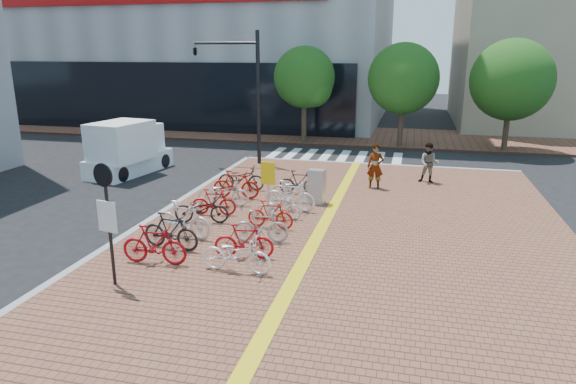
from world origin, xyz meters
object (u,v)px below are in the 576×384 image
(pedestrian_a, at_px, (375,166))
(utility_box, at_px, (317,187))
(bike_11, at_px, (270,214))
(bike_14, at_px, (295,190))
(bike_9, at_px, (244,241))
(pedestrian_b, at_px, (429,163))
(bike_3, at_px, (201,209))
(bike_4, at_px, (214,202))
(bike_5, at_px, (223,193))
(bike_15, at_px, (299,182))
(notice_sign, at_px, (107,210))
(bike_1, at_px, (171,231))
(bike_13, at_px, (290,196))
(bike_12, at_px, (279,208))
(bike_8, at_px, (236,254))
(traffic_light_pole, at_px, (229,73))
(box_truck, at_px, (127,148))
(bike_6, at_px, (236,184))
(bike_0, at_px, (154,245))
(bike_7, at_px, (241,178))
(yellow_sign, at_px, (268,178))
(bike_2, at_px, (184,219))
(bike_10, at_px, (261,226))

(pedestrian_a, relative_size, utility_box, 1.43)
(bike_11, distance_m, bike_14, 3.14)
(bike_9, distance_m, pedestrian_a, 9.10)
(bike_14, xyz_separation_m, pedestrian_b, (5.08, 4.34, 0.40))
(bike_3, relative_size, bike_9, 1.09)
(bike_4, distance_m, bike_5, 1.16)
(bike_15, height_order, notice_sign, notice_sign)
(bike_1, relative_size, bike_11, 1.17)
(bike_4, distance_m, bike_9, 4.17)
(bike_9, bearing_deg, bike_13, -11.69)
(bike_12, distance_m, bike_14, 2.20)
(utility_box, bearing_deg, bike_5, -161.12)
(bike_3, bearing_deg, bike_8, -155.62)
(bike_4, distance_m, notice_sign, 6.09)
(bike_15, height_order, utility_box, utility_box)
(bike_1, bearing_deg, bike_12, -27.64)
(traffic_light_pole, relative_size, box_truck, 1.39)
(bike_3, relative_size, pedestrian_a, 0.98)
(bike_12, bearing_deg, bike_5, 54.88)
(bike_6, distance_m, bike_14, 2.38)
(bike_0, xyz_separation_m, pedestrian_b, (7.47, 11.07, 0.33))
(bike_6, relative_size, notice_sign, 0.60)
(notice_sign, bearing_deg, bike_7, 88.90)
(bike_7, height_order, bike_9, bike_7)
(bike_11, bearing_deg, bike_3, 94.65)
(bike_11, relative_size, notice_sign, 0.50)
(bike_12, bearing_deg, bike_4, 80.80)
(bike_5, distance_m, bike_14, 2.74)
(bike_4, distance_m, box_truck, 8.80)
(bike_6, relative_size, box_truck, 0.40)
(bike_4, height_order, bike_5, bike_5)
(bike_8, xyz_separation_m, bike_13, (0.12, 5.56, 0.06))
(bike_15, bearing_deg, yellow_sign, 164.62)
(bike_1, distance_m, pedestrian_b, 12.48)
(bike_1, xyz_separation_m, bike_9, (2.32, -0.17, -0.04))
(bike_2, relative_size, pedestrian_a, 1.03)
(bike_9, height_order, bike_11, bike_9)
(bike_3, xyz_separation_m, bike_8, (2.49, -3.54, 0.02))
(bike_7, distance_m, bike_11, 5.03)
(bike_11, height_order, traffic_light_pole, traffic_light_pole)
(bike_11, distance_m, box_truck, 11.16)
(bike_11, xyz_separation_m, pedestrian_a, (2.94, 5.96, 0.47))
(traffic_light_pole, bearing_deg, bike_7, -66.04)
(bike_1, height_order, bike_10, bike_1)
(utility_box, bearing_deg, box_truck, 161.38)
(bike_5, height_order, bike_7, bike_7)
(bike_15, xyz_separation_m, pedestrian_b, (5.17, 3.15, 0.39))
(bike_10, bearing_deg, bike_13, -11.02)
(bike_7, bearing_deg, bike_8, -166.42)
(bike_7, distance_m, box_truck, 6.91)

